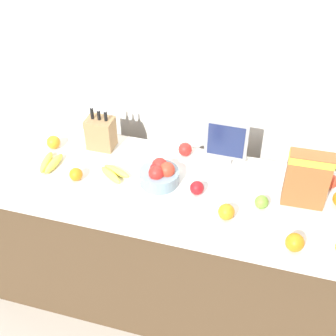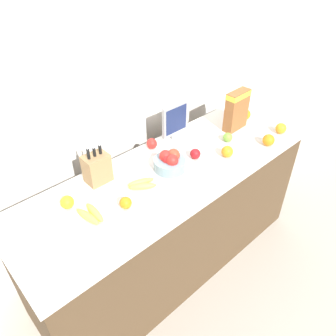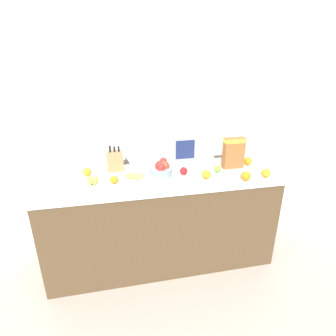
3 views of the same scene
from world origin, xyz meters
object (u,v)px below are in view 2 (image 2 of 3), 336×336
Objects in this scene: banana_bunch_right at (142,184)px; apple_leftmost at (229,111)px; knife_block at (97,168)px; orange_front_left at (227,152)px; orange_by_cereal at (281,128)px; orange_front_right at (268,140)px; small_monitor at (175,120)px; orange_near_bowl at (126,203)px; apple_middle at (195,154)px; cereal_box at (237,109)px; apple_front at (228,137)px; orange_front_center at (245,114)px; fruit_bowl at (170,162)px; banana_bunch_left at (91,215)px; apple_rightmost at (152,144)px; orange_back_center at (67,202)px.

banana_bunch_right is 1.10m from apple_leftmost.
orange_front_left is at bearing -25.26° from knife_block.
orange_front_right is (-0.21, -0.03, 0.00)m from orange_by_cereal.
orange_by_cereal is at bearing 8.63° from orange_front_right.
small_monitor is 3.79× the size of orange_near_bowl.
apple_middle is 1.02× the size of orange_near_bowl.
apple_middle is 0.21m from orange_front_left.
cereal_box is at bearing -8.34° from knife_block.
orange_near_bowl is 0.82× the size of orange_front_right.
orange_front_right is (0.17, -0.22, 0.01)m from apple_front.
small_monitor is at bearing 4.26° from knife_block.
apple_middle is 0.54m from orange_front_right.
cereal_box reaches higher than orange_by_cereal.
orange_front_center is 0.56m from orange_front_left.
apple_front is (0.52, -0.04, -0.02)m from fruit_bowl.
banana_bunch_left is (-1.30, -0.08, -0.14)m from cereal_box.
cereal_box is 0.24m from apple_leftmost.
cereal_box is 1.65× the size of banana_bunch_right.
orange_by_cereal is at bearing -7.61° from banana_bunch_left.
banana_bunch_right is 2.44× the size of apple_rightmost.
banana_bunch_left is 1.31m from orange_front_right.
orange_by_cereal reaches higher than banana_bunch_left.
knife_block is 1.37m from orange_by_cereal.
fruit_bowl is 2.67× the size of orange_back_center.
fruit_bowl is at bearing -138.61° from small_monitor.
banana_bunch_right is 2.47× the size of apple_leftmost.
banana_bunch_right is at bearing -55.19° from knife_block.
banana_bunch_left is at bearing -161.94° from small_monitor.
knife_block is at bearing 165.00° from apple_front.
apple_middle is (0.80, 0.00, 0.01)m from banana_bunch_left.
orange_front_right is 1.03× the size of orange_front_center.
small_monitor reaches higher than orange_by_cereal.
orange_front_right is at bearing -15.99° from orange_back_center.
apple_front is (0.45, -0.30, -0.00)m from apple_rightmost.
orange_by_cereal is 1.59m from orange_back_center.
apple_leftmost is (0.83, 0.20, -0.02)m from fruit_bowl.
apple_front is at bearing 3.33° from orange_near_bowl.
orange_by_cereal reaches higher than orange_near_bowl.
orange_front_center reaches higher than apple_front.
orange_near_bowl is (-0.70, -0.35, -0.10)m from small_monitor.
banana_bunch_left is 2.62× the size of apple_front.
banana_bunch_left is 0.98m from orange_front_left.
fruit_bowl is 2.53× the size of orange_by_cereal.
banana_bunch_right is at bearing 2.44° from banana_bunch_left.
apple_rightmost is 0.31m from apple_middle.
orange_by_cereal is 0.95× the size of orange_front_right.
knife_block reaches higher than orange_by_cereal.
orange_front_center reaches higher than apple_leftmost.
apple_leftmost is 1.06× the size of orange_near_bowl.
orange_back_center is at bearing 169.77° from fruit_bowl.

